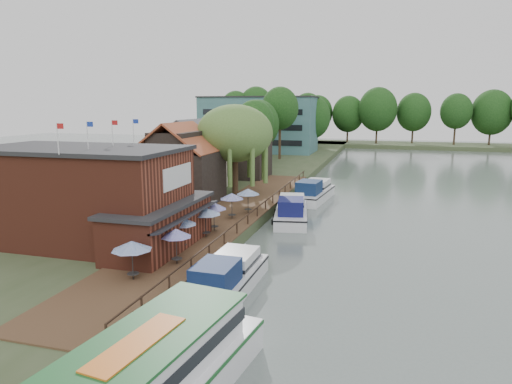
% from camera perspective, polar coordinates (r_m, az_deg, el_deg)
% --- Properties ---
extents(ground, '(260.00, 260.00, 0.00)m').
position_cam_1_polar(ground, '(32.42, 4.39, -9.61)').
color(ground, '#566460').
rests_on(ground, ground).
extents(land_bank, '(50.00, 140.00, 1.00)m').
position_cam_1_polar(land_bank, '(74.91, -12.90, 2.23)').
color(land_bank, '#384728').
rests_on(land_bank, ground).
extents(quay_deck, '(6.00, 50.00, 0.10)m').
position_cam_1_polar(quay_deck, '(43.41, -3.27, -2.87)').
color(quay_deck, '#47301E').
rests_on(quay_deck, land_bank).
extents(quay_rail, '(0.20, 49.00, 1.00)m').
position_cam_1_polar(quay_rail, '(42.98, 0.34, -2.37)').
color(quay_rail, black).
rests_on(quay_rail, land_bank).
extents(pub, '(20.00, 11.00, 7.30)m').
position_cam_1_polar(pub, '(35.69, -18.43, -0.48)').
color(pub, maroon).
rests_on(pub, land_bank).
extents(hotel_block, '(25.40, 12.40, 12.30)m').
position_cam_1_polar(hotel_block, '(103.73, 0.37, 8.50)').
color(hotel_block, '#38666B').
rests_on(hotel_block, land_bank).
extents(cottage_a, '(8.60, 7.60, 8.50)m').
position_cam_1_polar(cottage_a, '(48.95, -9.54, 3.56)').
color(cottage_a, black).
rests_on(cottage_a, land_bank).
extents(cottage_b, '(9.60, 8.60, 8.50)m').
position_cam_1_polar(cottage_b, '(59.22, -8.00, 4.83)').
color(cottage_b, beige).
rests_on(cottage_b, land_bank).
extents(cottage_c, '(7.60, 7.60, 8.50)m').
position_cam_1_polar(cottage_c, '(66.18, -1.64, 5.55)').
color(cottage_c, black).
rests_on(cottage_c, land_bank).
extents(willow, '(8.60, 8.60, 10.43)m').
position_cam_1_polar(willow, '(51.76, -2.66, 5.15)').
color(willow, '#476B2D').
rests_on(willow, land_bank).
extents(umbrella_0, '(2.40, 2.40, 2.38)m').
position_cam_1_polar(umbrella_0, '(28.14, -15.19, -8.25)').
color(umbrella_0, navy).
rests_on(umbrella_0, quay_deck).
extents(umbrella_1, '(2.02, 2.02, 2.38)m').
position_cam_1_polar(umbrella_1, '(30.17, -9.92, -6.72)').
color(umbrella_1, '#211B99').
rests_on(umbrella_1, quay_deck).
extents(umbrella_2, '(2.21, 2.21, 2.38)m').
position_cam_1_polar(umbrella_2, '(33.14, -9.28, -5.11)').
color(umbrella_2, '#1B4597').
rests_on(umbrella_2, quay_deck).
extents(umbrella_3, '(2.40, 2.40, 2.38)m').
position_cam_1_polar(umbrella_3, '(35.88, -6.30, -3.80)').
color(umbrella_3, navy).
rests_on(umbrella_3, quay_deck).
extents(umbrella_4, '(2.13, 2.13, 2.38)m').
position_cam_1_polar(umbrella_4, '(37.63, -5.27, -3.09)').
color(umbrella_4, '#231C9B').
rests_on(umbrella_4, quay_deck).
extents(umbrella_5, '(2.19, 2.19, 2.38)m').
position_cam_1_polar(umbrella_5, '(41.49, -3.03, -1.75)').
color(umbrella_5, navy).
rests_on(umbrella_5, quay_deck).
extents(umbrella_6, '(2.26, 2.26, 2.38)m').
position_cam_1_polar(umbrella_6, '(43.62, -1.00, -1.12)').
color(umbrella_6, navy).
rests_on(umbrella_6, quay_deck).
extents(cruiser_0, '(3.36, 10.07, 2.44)m').
position_cam_1_polar(cruiser_0, '(28.40, -3.59, -9.99)').
color(cruiser_0, silver).
rests_on(cruiser_0, ground).
extents(cruiser_1, '(5.23, 11.00, 2.59)m').
position_cam_1_polar(cruiser_1, '(45.36, 4.45, -1.97)').
color(cruiser_1, silver).
rests_on(cruiser_1, ground).
extents(cruiser_2, '(4.60, 11.17, 2.67)m').
position_cam_1_polar(cruiser_2, '(55.24, 7.20, 0.33)').
color(cruiser_2, white).
rests_on(cruiser_2, ground).
extents(swan, '(0.44, 0.44, 0.44)m').
position_cam_1_polar(swan, '(25.42, -9.44, -15.16)').
color(swan, white).
rests_on(swan, ground).
extents(bank_tree_0, '(6.26, 6.26, 11.20)m').
position_cam_1_polar(bank_tree_0, '(73.31, -0.17, 7.12)').
color(bank_tree_0, '#143811').
rests_on(bank_tree_0, land_bank).
extents(bank_tree_1, '(7.58, 7.58, 11.32)m').
position_cam_1_polar(bank_tree_1, '(82.00, 0.24, 7.55)').
color(bank_tree_1, '#143811').
rests_on(bank_tree_1, land_bank).
extents(bank_tree_2, '(7.07, 7.07, 13.81)m').
position_cam_1_polar(bank_tree_2, '(88.49, 3.00, 8.58)').
color(bank_tree_2, '#143811').
rests_on(bank_tree_2, land_bank).
extents(bank_tree_3, '(8.65, 8.65, 12.56)m').
position_cam_1_polar(bank_tree_3, '(107.24, 6.96, 8.56)').
color(bank_tree_3, '#143811').
rests_on(bank_tree_3, land_bank).
extents(bank_tree_4, '(7.60, 7.60, 13.45)m').
position_cam_1_polar(bank_tree_4, '(117.79, 6.44, 8.98)').
color(bank_tree_4, '#143811').
rests_on(bank_tree_4, land_bank).
extents(bank_tree_5, '(8.62, 8.62, 11.64)m').
position_cam_1_polar(bank_tree_5, '(124.46, 5.25, 8.68)').
color(bank_tree_5, '#143811').
rests_on(bank_tree_5, land_bank).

